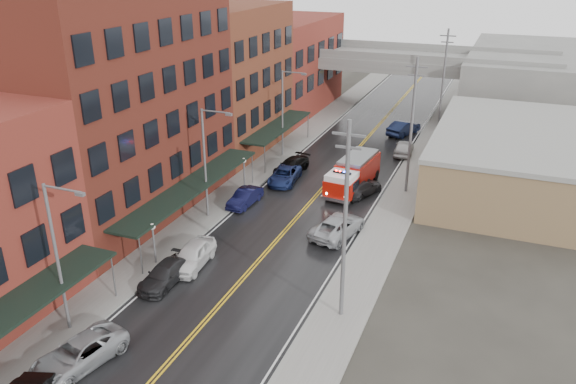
% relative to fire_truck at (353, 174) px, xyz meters
% --- Properties ---
extents(road, '(11.00, 160.00, 0.02)m').
position_rel_fire_truck_xyz_m(road, '(-2.54, -3.86, -1.55)').
color(road, black).
rests_on(road, ground).
extents(sidewalk_left, '(3.00, 160.00, 0.15)m').
position_rel_fire_truck_xyz_m(sidewalk_left, '(-9.84, -3.86, -1.48)').
color(sidewalk_left, slate).
rests_on(sidewalk_left, ground).
extents(sidewalk_right, '(3.00, 160.00, 0.15)m').
position_rel_fire_truck_xyz_m(sidewalk_right, '(4.76, -3.86, -1.48)').
color(sidewalk_right, slate).
rests_on(sidewalk_right, ground).
extents(curb_left, '(0.30, 160.00, 0.15)m').
position_rel_fire_truck_xyz_m(curb_left, '(-8.19, -3.86, -1.48)').
color(curb_left, gray).
rests_on(curb_left, ground).
extents(curb_right, '(0.30, 160.00, 0.15)m').
position_rel_fire_truck_xyz_m(curb_right, '(3.11, -3.86, -1.48)').
color(curb_right, gray).
rests_on(curb_right, ground).
extents(brick_building_b, '(9.00, 20.00, 18.00)m').
position_rel_fire_truck_xyz_m(brick_building_b, '(-15.84, -10.86, 7.44)').
color(brick_building_b, '#501B15').
rests_on(brick_building_b, ground).
extents(brick_building_c, '(9.00, 15.00, 15.00)m').
position_rel_fire_truck_xyz_m(brick_building_c, '(-15.84, 6.64, 5.94)').
color(brick_building_c, '#5E2B1C').
rests_on(brick_building_c, ground).
extents(brick_building_far, '(9.00, 20.00, 12.00)m').
position_rel_fire_truck_xyz_m(brick_building_far, '(-15.84, 24.14, 4.44)').
color(brick_building_far, maroon).
rests_on(brick_building_far, ground).
extents(tan_building, '(14.00, 22.00, 5.00)m').
position_rel_fire_truck_xyz_m(tan_building, '(13.46, 6.14, 0.94)').
color(tan_building, '#91774E').
rests_on(tan_building, ground).
extents(right_far_block, '(18.00, 30.00, 8.00)m').
position_rel_fire_truck_xyz_m(right_far_block, '(15.46, 36.14, 2.44)').
color(right_far_block, slate).
rests_on(right_far_block, ground).
extents(awning_1, '(2.60, 18.00, 3.09)m').
position_rel_fire_truck_xyz_m(awning_1, '(-10.04, -10.86, 1.43)').
color(awning_1, black).
rests_on(awning_1, ground).
extents(awning_2, '(2.60, 13.00, 3.09)m').
position_rel_fire_truck_xyz_m(awning_2, '(-10.03, 6.64, 1.43)').
color(awning_2, black).
rests_on(awning_2, ground).
extents(globe_lamp_1, '(0.44, 0.44, 3.12)m').
position_rel_fire_truck_xyz_m(globe_lamp_1, '(-8.94, -17.86, 0.75)').
color(globe_lamp_1, '#59595B').
rests_on(globe_lamp_1, ground).
extents(globe_lamp_2, '(0.44, 0.44, 3.12)m').
position_rel_fire_truck_xyz_m(globe_lamp_2, '(-8.94, -3.86, 0.75)').
color(globe_lamp_2, '#59595B').
rests_on(globe_lamp_2, ground).
extents(street_lamp_0, '(2.64, 0.22, 9.00)m').
position_rel_fire_truck_xyz_m(street_lamp_0, '(-9.09, -25.86, 3.63)').
color(street_lamp_0, '#59595B').
rests_on(street_lamp_0, ground).
extents(street_lamp_1, '(2.64, 0.22, 9.00)m').
position_rel_fire_truck_xyz_m(street_lamp_1, '(-9.09, -9.86, 3.63)').
color(street_lamp_1, '#59595B').
rests_on(street_lamp_1, ground).
extents(street_lamp_2, '(2.64, 0.22, 9.00)m').
position_rel_fire_truck_xyz_m(street_lamp_2, '(-9.09, 6.14, 3.63)').
color(street_lamp_2, '#59595B').
rests_on(street_lamp_2, ground).
extents(utility_pole_0, '(1.80, 0.24, 12.00)m').
position_rel_fire_truck_xyz_m(utility_pole_0, '(4.66, -18.86, 4.75)').
color(utility_pole_0, '#59595B').
rests_on(utility_pole_0, ground).
extents(utility_pole_1, '(1.80, 0.24, 12.00)m').
position_rel_fire_truck_xyz_m(utility_pole_1, '(4.66, 1.14, 4.75)').
color(utility_pole_1, '#59595B').
rests_on(utility_pole_1, ground).
extents(utility_pole_2, '(1.80, 0.24, 12.00)m').
position_rel_fire_truck_xyz_m(utility_pole_2, '(4.66, 21.14, 4.75)').
color(utility_pole_2, '#59595B').
rests_on(utility_pole_2, ground).
extents(overpass, '(40.00, 10.00, 7.50)m').
position_rel_fire_truck_xyz_m(overpass, '(-2.54, 28.14, 4.43)').
color(overpass, slate).
rests_on(overpass, ground).
extents(fire_truck, '(3.75, 8.09, 2.88)m').
position_rel_fire_truck_xyz_m(fire_truck, '(0.00, 0.00, 0.00)').
color(fire_truck, '#AA1107').
rests_on(fire_truck, ground).
extents(parked_car_left_2, '(3.49, 5.62, 1.45)m').
position_rel_fire_truck_xyz_m(parked_car_left_2, '(-6.73, -28.06, -0.83)').
color(parked_car_left_2, gray).
rests_on(parked_car_left_2, ground).
extents(parked_car_left_3, '(1.87, 4.60, 1.33)m').
position_rel_fire_truck_xyz_m(parked_car_left_3, '(-6.98, -19.66, -0.89)').
color(parked_car_left_3, black).
rests_on(parked_car_left_3, ground).
extents(parked_car_left_4, '(2.30, 4.87, 1.61)m').
position_rel_fire_truck_xyz_m(parked_car_left_4, '(-6.48, -17.06, -0.75)').
color(parked_car_left_4, silver).
rests_on(parked_car_left_4, ground).
extents(parked_car_left_5, '(1.71, 4.27, 1.38)m').
position_rel_fire_truck_xyz_m(parked_car_left_5, '(-7.54, -6.66, -0.87)').
color(parked_car_left_5, black).
rests_on(parked_car_left_5, ground).
extents(parked_car_left_6, '(2.79, 5.19, 1.39)m').
position_rel_fire_truck_xyz_m(parked_car_left_6, '(-6.35, -0.66, -0.87)').
color(parked_car_left_6, navy).
rests_on(parked_car_left_6, ground).
extents(parked_car_left_7, '(2.69, 5.00, 1.38)m').
position_rel_fire_truck_xyz_m(parked_car_left_7, '(-6.71, 1.98, -0.87)').
color(parked_car_left_7, black).
rests_on(parked_car_left_7, ground).
extents(parked_car_right_0, '(3.63, 5.86, 1.51)m').
position_rel_fire_truck_xyz_m(parked_car_right_0, '(1.40, -9.06, -0.80)').
color(parked_car_right_0, '#9FA2A7').
rests_on(parked_car_right_0, ground).
extents(parked_car_right_1, '(3.35, 5.01, 1.35)m').
position_rel_fire_truck_xyz_m(parked_car_right_1, '(1.06, -0.81, -0.88)').
color(parked_car_right_1, '#28282B').
rests_on(parked_car_right_1, ground).
extents(parked_car_right_2, '(2.24, 4.72, 1.56)m').
position_rel_fire_truck_xyz_m(parked_car_right_2, '(2.46, 11.30, -0.78)').
color(parked_car_right_2, '#BCBCBC').
rests_on(parked_car_right_2, ground).
extents(parked_car_right_3, '(3.36, 5.38, 1.67)m').
position_rel_fire_truck_xyz_m(parked_car_right_3, '(1.06, 18.34, -0.72)').
color(parked_car_right_3, black).
rests_on(parked_car_right_3, ground).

